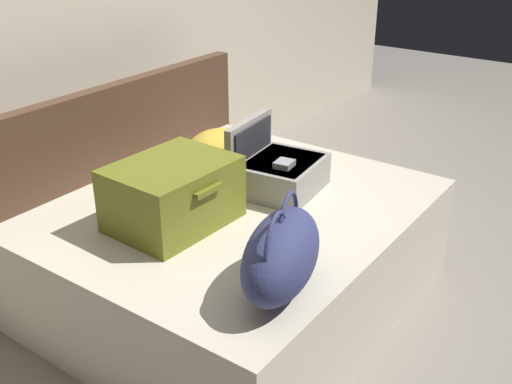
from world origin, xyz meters
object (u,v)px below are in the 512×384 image
object	(u,v)px
hard_case_medium	(278,170)
pillow_near_headboard	(217,150)
bed	(237,252)
hard_case_large	(173,194)
duffel_bag	(281,254)

from	to	relation	value
hard_case_medium	pillow_near_headboard	distance (m)	0.42
bed	hard_case_large	distance (m)	0.53
hard_case_medium	hard_case_large	bearing A→B (deg)	155.90
hard_case_large	duffel_bag	xyz separation A→B (m)	(-0.15, -0.68, 0.00)
bed	pillow_near_headboard	bearing A→B (deg)	50.58
hard_case_large	pillow_near_headboard	distance (m)	0.66
bed	hard_case_large	xyz separation A→B (m)	(-0.31, 0.12, 0.41)
bed	hard_case_medium	world-z (taller)	hard_case_medium
hard_case_large	duffel_bag	size ratio (longest dim) A/B	0.90
hard_case_large	pillow_near_headboard	bearing A→B (deg)	23.65
bed	hard_case_large	size ratio (longest dim) A/B	3.26
hard_case_large	bed	bearing A→B (deg)	-18.74
bed	hard_case_large	world-z (taller)	hard_case_large
hard_case_medium	duffel_bag	size ratio (longest dim) A/B	0.75
duffel_bag	hard_case_medium	bearing A→B (deg)	34.75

